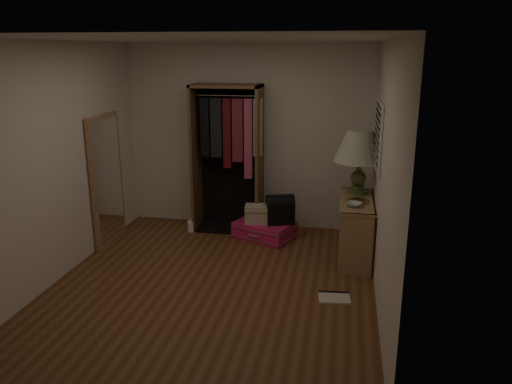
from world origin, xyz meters
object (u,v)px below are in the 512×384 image
console_bookshelf (356,227)px  open_wardrobe (230,145)px  pink_suitcase (265,230)px  table_lamp (360,148)px  white_jug (191,226)px  floor_mirror (107,180)px  black_bag (280,208)px  train_case (258,214)px

console_bookshelf → open_wardrobe: open_wardrobe is taller
pink_suitcase → table_lamp: table_lamp is taller
console_bookshelf → table_lamp: 0.98m
pink_suitcase → white_jug: 1.07m
floor_mirror → black_bag: (2.24, 0.46, -0.41)m
floor_mirror → table_lamp: (3.24, 0.30, 0.48)m
pink_suitcase → table_lamp: bearing=14.4°
open_wardrobe → table_lamp: (1.76, -0.47, 0.12)m
black_bag → open_wardrobe: bearing=139.5°
console_bookshelf → open_wardrobe: 2.07m
pink_suitcase → black_bag: black_bag is taller
open_wardrobe → black_bag: (0.76, -0.31, -0.78)m
floor_mirror → train_case: 2.05m
console_bookshelf → table_lamp: bearing=88.9°
pink_suitcase → table_lamp: 1.73m
black_bag → console_bookshelf: bearing=-40.7°
train_case → console_bookshelf: bearing=-23.8°
pink_suitcase → black_bag: bearing=22.1°
floor_mirror → table_lamp: size_ratio=2.10×
console_bookshelf → open_wardrobe: size_ratio=0.55×
open_wardrobe → floor_mirror: size_ratio=1.21×
white_jug → pink_suitcase: bearing=-3.4°
console_bookshelf → black_bag: size_ratio=2.64×
console_bookshelf → table_lamp: table_lamp is taller
open_wardrobe → white_jug: open_wardrobe is taller
train_case → black_bag: bearing=-1.5°
floor_mirror → black_bag: 2.32m
pink_suitcase → open_wardrobe: bearing=171.9°
black_bag → table_lamp: bearing=-26.9°
floor_mirror → white_jug: 1.34m
train_case → black_bag: (0.29, 0.03, 0.08)m
console_bookshelf → floor_mirror: bearing=-179.3°
console_bookshelf → pink_suitcase: 1.31m
console_bookshelf → train_case: 1.35m
table_lamp → white_jug: bearing=174.5°
white_jug → train_case: bearing=-5.3°
train_case → white_jug: size_ratio=2.08×
floor_mirror → train_case: floor_mirror is taller
floor_mirror → pink_suitcase: bearing=12.7°
table_lamp → black_bag: bearing=171.0°
pink_suitcase → train_case: (-0.08, -0.03, 0.24)m
train_case → table_lamp: size_ratio=0.47×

